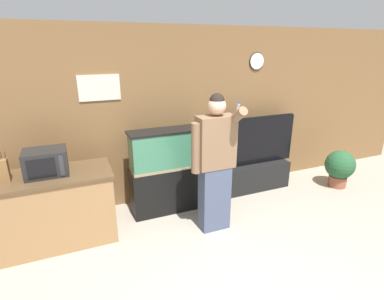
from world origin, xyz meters
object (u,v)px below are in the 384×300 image
object	(u,v)px
counter_island	(47,210)
person_standing	(215,162)
tv_on_stand	(253,168)
aquarium_on_stand	(172,170)
knife_block	(3,170)
potted_plant	(340,167)
microwave	(46,162)

from	to	relation	value
counter_island	person_standing	bearing A→B (deg)	-13.64
counter_island	tv_on_stand	world-z (taller)	tv_on_stand
aquarium_on_stand	person_standing	world-z (taller)	person_standing
knife_block	potted_plant	distance (m)	4.94
counter_island	knife_block	world-z (taller)	knife_block
knife_block	tv_on_stand	size ratio (longest dim) A/B	0.25
tv_on_stand	person_standing	world-z (taller)	person_standing
counter_island	knife_block	xyz separation A→B (m)	(-0.35, -0.03, 0.59)
aquarium_on_stand	person_standing	size ratio (longest dim) A/B	0.68
counter_island	potted_plant	xyz separation A→B (m)	(4.54, -0.18, -0.09)
counter_island	aquarium_on_stand	size ratio (longest dim) A/B	1.27
microwave	knife_block	xyz separation A→B (m)	(-0.42, -0.03, -0.01)
knife_block	aquarium_on_stand	size ratio (longest dim) A/B	0.30
potted_plant	counter_island	bearing A→B (deg)	177.69
person_standing	microwave	bearing A→B (deg)	165.71
counter_island	potted_plant	size ratio (longest dim) A/B	2.42
microwave	tv_on_stand	xyz separation A→B (m)	(3.06, 0.32, -0.68)
potted_plant	aquarium_on_stand	bearing A→B (deg)	172.36
aquarium_on_stand	tv_on_stand	world-z (taller)	tv_on_stand
person_standing	counter_island	bearing A→B (deg)	166.36
aquarium_on_stand	potted_plant	world-z (taller)	aquarium_on_stand
aquarium_on_stand	microwave	bearing A→B (deg)	-172.81
counter_island	tv_on_stand	size ratio (longest dim) A/B	1.06
knife_block	person_standing	world-z (taller)	person_standing
microwave	counter_island	bearing A→B (deg)	-175.81
microwave	tv_on_stand	size ratio (longest dim) A/B	0.31
knife_block	person_standing	distance (m)	2.39
aquarium_on_stand	tv_on_stand	size ratio (longest dim) A/B	0.83
tv_on_stand	potted_plant	world-z (taller)	tv_on_stand
counter_island	microwave	size ratio (longest dim) A/B	3.36
counter_island	potted_plant	bearing A→B (deg)	-2.31
aquarium_on_stand	person_standing	distance (m)	0.83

